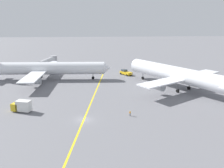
{
  "coord_description": "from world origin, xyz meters",
  "views": [
    {
      "loc": [
        3.17,
        -62.36,
        27.28
      ],
      "look_at": [
        9.28,
        22.29,
        4.0
      ],
      "focal_mm": 38.97,
      "sensor_mm": 36.0,
      "label": 1
    }
  ],
  "objects_px": {
    "pushback_tug": "(126,72)",
    "ground_crew_wing_walker_right": "(130,113)",
    "jet_bridge": "(49,61)",
    "airliner_at_gate_left": "(46,69)",
    "airliner_being_pushed": "(178,75)",
    "gse_catering_truck_tall": "(22,106)"
  },
  "relations": [
    {
      "from": "pushback_tug",
      "to": "gse_catering_truck_tall",
      "type": "distance_m",
      "value": 59.16
    },
    {
      "from": "airliner_at_gate_left",
      "to": "pushback_tug",
      "type": "distance_m",
      "value": 38.14
    },
    {
      "from": "airliner_at_gate_left",
      "to": "pushback_tug",
      "type": "bearing_deg",
      "value": 10.33
    },
    {
      "from": "airliner_at_gate_left",
      "to": "airliner_being_pushed",
      "type": "relative_size",
      "value": 1.22
    },
    {
      "from": "airliner_at_gate_left",
      "to": "ground_crew_wing_walker_right",
      "type": "relative_size",
      "value": 37.05
    },
    {
      "from": "ground_crew_wing_walker_right",
      "to": "jet_bridge",
      "type": "relative_size",
      "value": 0.08
    },
    {
      "from": "airliner_being_pushed",
      "to": "ground_crew_wing_walker_right",
      "type": "distance_m",
      "value": 34.08
    },
    {
      "from": "pushback_tug",
      "to": "jet_bridge",
      "type": "xyz_separation_m",
      "value": [
        -40.12,
        17.36,
        3.26
      ]
    },
    {
      "from": "pushback_tug",
      "to": "airliner_at_gate_left",
      "type": "bearing_deg",
      "value": -169.67
    },
    {
      "from": "airliner_being_pushed",
      "to": "jet_bridge",
      "type": "bearing_deg",
      "value": 142.56
    },
    {
      "from": "ground_crew_wing_walker_right",
      "to": "gse_catering_truck_tall",
      "type": "bearing_deg",
      "value": 169.98
    },
    {
      "from": "gse_catering_truck_tall",
      "to": "ground_crew_wing_walker_right",
      "type": "xyz_separation_m",
      "value": [
        31.86,
        -5.63,
        -0.95
      ]
    },
    {
      "from": "airliner_at_gate_left",
      "to": "airliner_being_pushed",
      "type": "distance_m",
      "value": 57.74
    },
    {
      "from": "ground_crew_wing_walker_right",
      "to": "airliner_being_pushed",
      "type": "bearing_deg",
      "value": 48.53
    },
    {
      "from": "gse_catering_truck_tall",
      "to": "ground_crew_wing_walker_right",
      "type": "distance_m",
      "value": 32.36
    },
    {
      "from": "pushback_tug",
      "to": "ground_crew_wing_walker_right",
      "type": "xyz_separation_m",
      "value": [
        -5.33,
        -51.64,
        -0.38
      ]
    },
    {
      "from": "airliner_being_pushed",
      "to": "pushback_tug",
      "type": "relative_size",
      "value": 5.4
    },
    {
      "from": "pushback_tug",
      "to": "jet_bridge",
      "type": "bearing_deg",
      "value": 156.61
    },
    {
      "from": "airliner_at_gate_left",
      "to": "pushback_tug",
      "type": "relative_size",
      "value": 6.57
    },
    {
      "from": "airliner_at_gate_left",
      "to": "jet_bridge",
      "type": "height_order",
      "value": "airliner_at_gate_left"
    },
    {
      "from": "ground_crew_wing_walker_right",
      "to": "jet_bridge",
      "type": "distance_m",
      "value": 77.36
    },
    {
      "from": "airliner_being_pushed",
      "to": "jet_bridge",
      "type": "relative_size",
      "value": 2.42
    }
  ]
}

